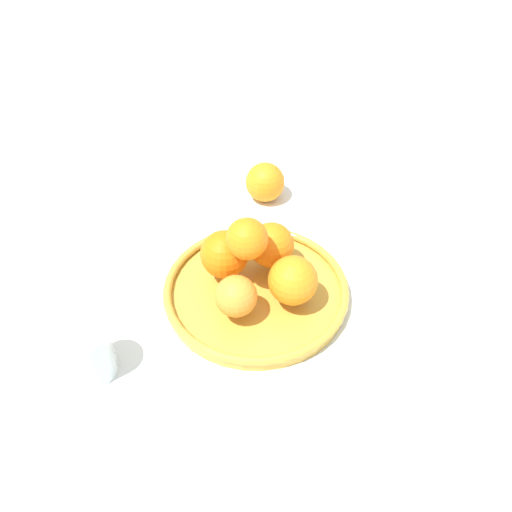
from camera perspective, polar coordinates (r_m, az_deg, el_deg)
The scene contains 6 objects.
ground_plane at distance 0.85m, azimuth 0.00°, elevation -4.52°, with size 4.00×4.00×0.00m, color silver.
fruit_bowl at distance 0.84m, azimuth 0.00°, elevation -3.88°, with size 0.31×0.31×0.03m.
orange_pile at distance 0.80m, azimuth 0.02°, elevation -0.65°, with size 0.18×0.19×0.13m.
stray_orange at distance 1.03m, azimuth 1.05°, elevation 8.44°, with size 0.08×0.08×0.08m, color orange.
drinking_glass at distance 0.76m, azimuth -18.53°, elevation -10.46°, with size 0.07×0.07×0.09m, color silver.
napkin_folded at distance 1.05m, azimuth -11.02°, elevation 6.10°, with size 0.13×0.13×0.01m, color white.
Camera 1 is at (-0.35, -0.45, 0.63)m, focal length 35.00 mm.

